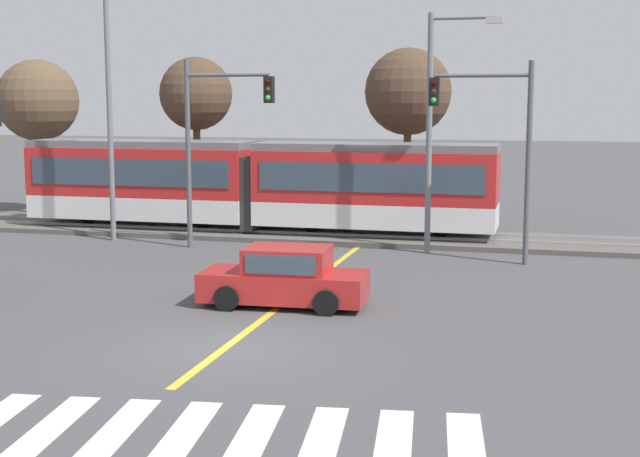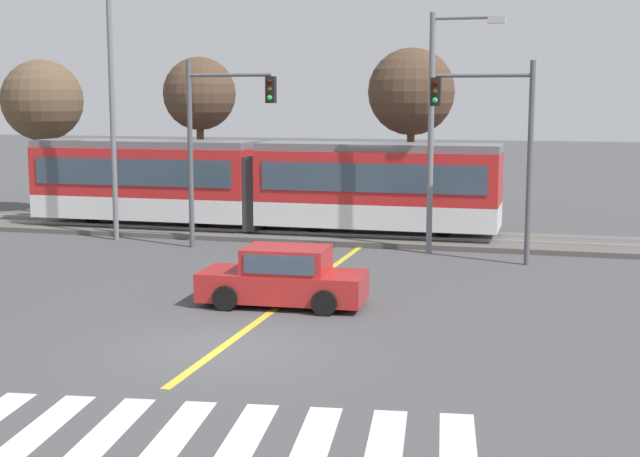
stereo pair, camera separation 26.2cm
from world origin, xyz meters
The scene contains 21 objects.
ground_plane centered at (0.00, 0.00, 0.00)m, with size 200.00×200.00×0.00m, color #474749.
track_bed centered at (0.00, 15.45, 0.09)m, with size 120.00×4.00×0.18m, color #56514C.
rail_near centered at (0.00, 14.73, 0.23)m, with size 120.00×0.08×0.10m, color #939399.
rail_far centered at (0.00, 16.17, 0.23)m, with size 120.00×0.08×0.10m, color #939399.
light_rail_tram centered at (-4.50, 15.45, 2.05)m, with size 18.50×2.64×3.43m.
crosswalk_stripe_4 centered at (-1.09, -4.95, 0.00)m, with size 0.56×2.80×0.01m, color silver.
crosswalk_stripe_5 centered at (0.00, -4.81, 0.00)m, with size 0.56×2.80×0.01m, color silver.
crosswalk_stripe_6 centered at (1.09, -4.67, 0.00)m, with size 0.56×2.80×0.01m, color silver.
crosswalk_stripe_7 centered at (2.18, -4.53, 0.00)m, with size 0.56×2.80×0.01m, color silver.
crosswalk_stripe_8 centered at (3.27, -4.39, 0.00)m, with size 0.56×2.80×0.01m, color silver.
crosswalk_stripe_9 centered at (4.36, -4.25, 0.00)m, with size 0.56×2.80×0.01m, color silver.
crosswalk_stripe_10 centered at (5.46, -4.11, 0.00)m, with size 0.56×2.80×0.01m, color silver.
lane_centre_line centered at (0.00, 5.32, 0.00)m, with size 0.20×16.26×0.01m, color gold.
sedan_crossing centered at (0.09, 4.11, 0.70)m, with size 4.29×2.09×1.52m.
traffic_light_far_left centered at (-4.78, 11.94, 4.25)m, with size 3.25×0.38×6.58m.
traffic_light_far_right centered at (4.85, 11.53, 4.19)m, with size 3.25×0.38×6.43m.
street_lamp_west centered at (-9.02, 12.76, 5.55)m, with size 2.30×0.28×9.88m.
street_lamp_centre centered at (2.80, 12.88, 4.64)m, with size 2.45×0.28×8.07m.
bare_tree_far_west centered at (-16.15, 19.15, 5.16)m, with size 3.69×3.69×7.03m.
bare_tree_west centered at (-8.37, 19.03, 5.42)m, with size 3.14×3.14×7.04m.
bare_tree_east centered at (0.73, 19.83, 5.51)m, with size 3.61×3.61×7.35m.
Camera 1 is at (6.54, -17.20, 5.22)m, focal length 50.00 mm.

